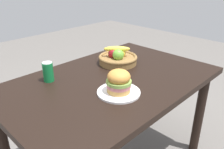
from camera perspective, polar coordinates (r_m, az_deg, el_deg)
dining_table at (r=1.56m, az=-0.21°, el=-4.40°), size 1.40×0.90×0.75m
plate at (r=1.34m, az=1.64°, el=-4.37°), size 0.25×0.25×0.01m
sandwich at (r=1.31m, az=1.68°, el=-1.63°), size 0.14×0.14×0.13m
soda_can at (r=1.51m, az=-15.37°, el=0.64°), size 0.07×0.07×0.13m
fruit_basket at (r=1.75m, az=1.43°, el=4.10°), size 0.29×0.29×0.14m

